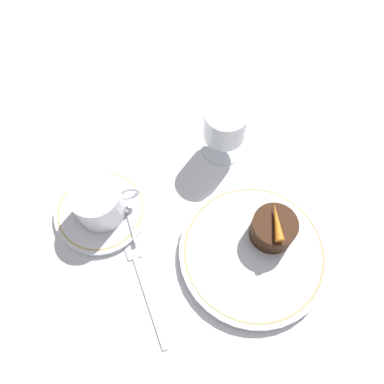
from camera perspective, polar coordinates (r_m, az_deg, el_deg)
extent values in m
plane|color=white|center=(0.60, 5.85, -6.93)|extent=(3.00, 3.00, 0.00)
cylinder|color=white|center=(0.59, 9.32, -9.07)|extent=(0.23, 0.23, 0.01)
torus|color=tan|center=(0.59, 9.40, -8.91)|extent=(0.22, 0.22, 0.00)
cylinder|color=white|center=(0.63, -13.66, -2.78)|extent=(0.15, 0.15, 0.01)
torus|color=tan|center=(0.63, -13.73, -2.63)|extent=(0.14, 0.14, 0.00)
cylinder|color=white|center=(0.59, -14.08, -1.50)|extent=(0.08, 0.08, 0.06)
cylinder|color=#9E7A4C|center=(0.59, -14.17, -1.32)|extent=(0.07, 0.07, 0.05)
torus|color=white|center=(0.59, -9.62, -0.20)|extent=(0.03, 0.01, 0.04)
cube|color=silver|center=(0.61, -9.53, -3.86)|extent=(0.01, 0.09, 0.00)
ellipsoid|color=silver|center=(0.63, -10.69, 0.63)|extent=(0.02, 0.02, 0.00)
cylinder|color=silver|center=(0.67, 4.60, 6.65)|extent=(0.07, 0.07, 0.01)
cylinder|color=silver|center=(0.65, 4.75, 7.75)|extent=(0.01, 0.01, 0.04)
cylinder|color=silver|center=(0.61, 5.09, 10.28)|extent=(0.07, 0.07, 0.06)
cylinder|color=maroon|center=(0.62, 5.01, 9.69)|extent=(0.06, 0.06, 0.03)
cube|color=silver|center=(0.58, -6.49, -16.30)|extent=(0.02, 0.14, 0.01)
cube|color=silver|center=(0.60, -9.36, -7.82)|extent=(0.03, 0.05, 0.01)
cylinder|color=#381E0F|center=(0.58, 12.26, -5.47)|extent=(0.07, 0.07, 0.04)
cone|color=orange|center=(0.55, 12.81, -4.45)|extent=(0.03, 0.06, 0.01)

